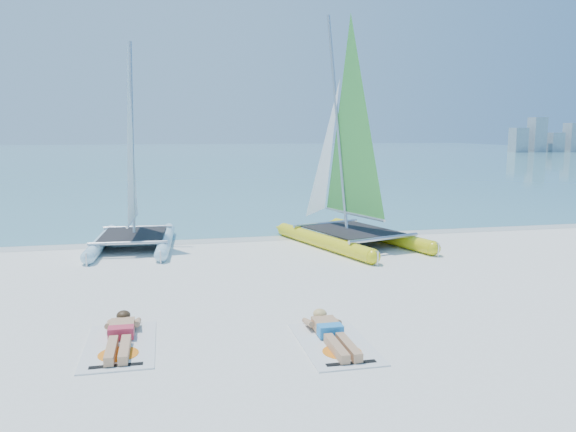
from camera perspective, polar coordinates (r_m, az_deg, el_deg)
name	(u,v)px	position (r m, az deg, el deg)	size (l,w,h in m)	color
ground	(276,289)	(11.25, -1.26, -7.38)	(140.00, 140.00, 0.00)	white
sea	(181,155)	(73.70, -10.85, 6.12)	(140.00, 115.00, 0.01)	#68A0AE
wet_sand_strip	(239,237)	(16.54, -4.96, -2.18)	(140.00, 1.40, 0.01)	silver
distant_skyline	(553,138)	(91.58, 25.32, 7.13)	(14.00, 2.00, 5.00)	#A5ADB6
catamaran_blue	(132,184)	(15.50, -15.61, 3.16)	(2.25, 4.31, 5.72)	#BFEAFB
catamaran_yellow	(343,169)	(15.68, 5.58, 4.76)	(3.60, 5.24, 6.51)	yellow
towel_a	(120,346)	(8.74, -16.68, -12.50)	(1.00, 1.85, 0.02)	white
sunbather_a	(121,334)	(8.88, -16.62, -11.40)	(0.37, 1.73, 0.26)	tan
towel_b	(335,343)	(8.49, 4.76, -12.78)	(1.00, 1.85, 0.02)	white
sunbather_b	(331,332)	(8.63, 4.39, -11.65)	(0.37, 1.73, 0.26)	tan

